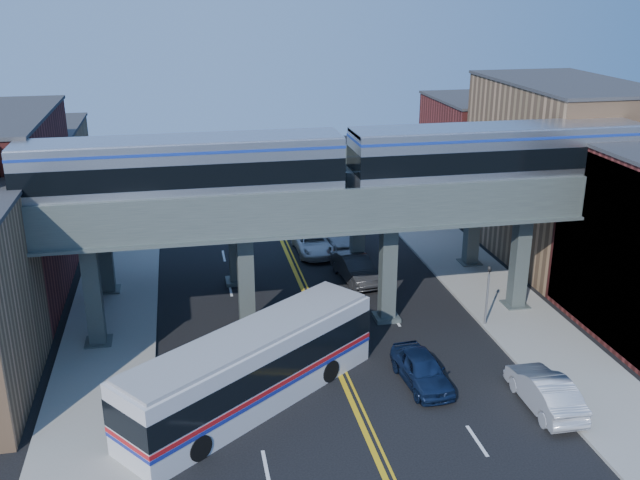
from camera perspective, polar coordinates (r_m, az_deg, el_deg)
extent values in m
plane|color=black|center=(33.90, 2.54, -12.77)|extent=(120.00, 120.00, 0.00)
cube|color=gray|center=(42.08, -16.35, -6.62)|extent=(5.00, 70.00, 0.16)
cube|color=gray|center=(45.76, 13.67, -4.17)|extent=(5.00, 70.00, 0.16)
cube|color=#A47955|center=(59.57, -22.11, 4.51)|extent=(8.00, 10.00, 8.00)
cube|color=#A47955|center=(52.06, 18.53, 5.18)|extent=(8.00, 14.00, 12.00)
cube|color=maroon|center=(63.67, 12.73, 6.86)|extent=(8.00, 10.00, 9.00)
cube|color=teal|center=(40.64, 21.59, -1.03)|extent=(0.10, 9.50, 9.50)
cube|color=#3B4544|center=(39.13, -17.70, -4.11)|extent=(0.85, 0.85, 6.00)
cube|color=#3B4544|center=(38.93, -5.94, -3.35)|extent=(0.85, 0.85, 6.00)
cube|color=#3B4544|center=(40.35, 5.44, -2.48)|extent=(0.85, 0.85, 6.00)
cube|color=#3B4544|center=(43.22, 15.67, -1.61)|extent=(0.85, 0.85, 6.00)
cube|color=#424B47|center=(38.17, -0.15, 2.21)|extent=(52.00, 3.60, 1.40)
cube|color=#3B4544|center=(45.61, -16.87, -0.60)|extent=(0.85, 0.85, 6.00)
cube|color=#3B4544|center=(45.43, -6.81, 0.07)|extent=(0.85, 0.85, 6.00)
cube|color=#3B4544|center=(46.65, 3.02, 0.71)|extent=(0.85, 0.85, 6.00)
cube|color=#3B4544|center=(49.16, 12.10, 1.30)|extent=(0.85, 0.85, 6.00)
cube|color=#424B47|center=(44.78, -1.89, 4.87)|extent=(52.00, 3.60, 1.40)
cube|color=black|center=(37.62, -18.64, 2.21)|extent=(2.34, 2.34, 0.27)
cube|color=black|center=(37.63, -2.85, 3.25)|extent=(2.34, 2.34, 0.27)
cube|color=#AEB1B8|center=(36.78, -10.93, 5.49)|extent=(16.17, 3.09, 3.40)
cube|color=black|center=(36.75, -10.95, 5.72)|extent=(16.19, 3.15, 1.17)
cube|color=black|center=(39.10, 6.81, 3.78)|extent=(2.34, 2.34, 0.27)
cube|color=black|center=(43.37, 19.97, 4.31)|extent=(2.34, 2.34, 0.27)
cube|color=#AEB1B8|center=(40.52, 13.94, 6.58)|extent=(16.17, 3.09, 3.40)
cube|color=black|center=(40.49, 13.96, 6.79)|extent=(16.19, 3.15, 1.17)
cylinder|color=slate|center=(35.89, 1.89, -8.64)|extent=(0.09, 0.09, 2.30)
cylinder|color=red|center=(35.38, 1.91, -7.07)|extent=(0.76, 0.04, 0.76)
cylinder|color=slate|center=(40.93, 13.20, -4.74)|extent=(0.12, 0.12, 3.20)
imported|color=black|center=(40.14, 13.43, -2.07)|extent=(0.15, 0.18, 0.90)
cube|color=silver|center=(33.00, -5.41, -10.29)|extent=(12.49, 10.50, 3.48)
cube|color=black|center=(32.78, -5.44, -9.61)|extent=(12.56, 10.58, 1.18)
cube|color=#B21419|center=(33.17, -5.40, -10.79)|extent=(12.55, 10.57, 0.20)
cylinder|color=black|center=(31.33, -11.27, -14.98)|extent=(2.73, 3.08, 1.12)
cylinder|color=black|center=(35.91, -0.92, -9.69)|extent=(2.73, 3.08, 1.12)
imported|color=#101D3C|center=(35.13, 8.15, -10.20)|extent=(2.17, 4.76, 1.58)
imported|color=#28282A|center=(46.34, 2.85, -2.27)|extent=(2.41, 5.30, 1.69)
imported|color=silver|center=(51.10, -0.61, -0.25)|extent=(2.50, 5.20, 1.43)
imported|color=#A0A0A4|center=(52.47, 1.46, 0.47)|extent=(3.12, 6.23, 1.74)
imported|color=#B6B7BC|center=(34.59, 17.55, -11.45)|extent=(1.79, 5.03, 1.65)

